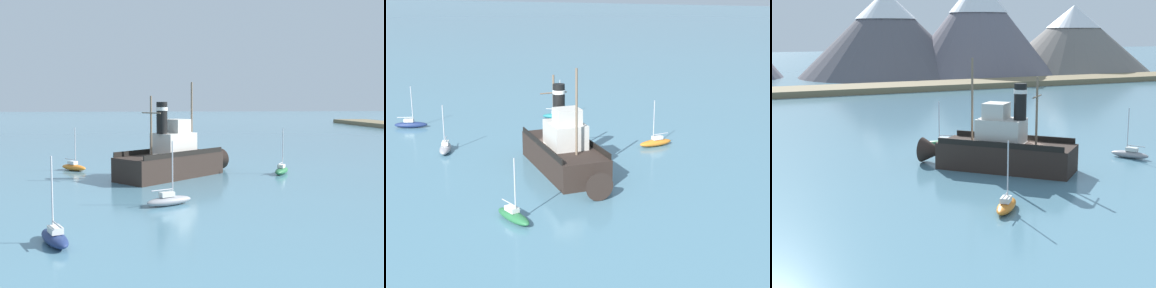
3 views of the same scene
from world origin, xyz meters
The scene contains 7 objects.
ground_plane centered at (0.00, 0.00, 0.00)m, with size 600.00×600.00×0.00m, color teal.
old_tugboat centered at (-1.96, 1.05, 1.83)m, with size 12.22×12.90×9.90m.
sailboat_grey centered at (11.84, -0.27, 0.43)m, with size 2.72×3.88×4.90m.
sailboat_green centered at (-2.62, 12.71, 0.43)m, with size 3.85×2.84×4.90m.
sailboat_orange centered at (-7.54, -10.09, 0.43)m, with size 3.36×3.56×4.90m.
sailboat_teal centered at (6.75, -17.37, 0.43)m, with size 3.96×2.05×4.90m.
sailboat_navy centered at (21.13, -7.09, 0.43)m, with size 3.91×2.61×4.90m.
Camera 2 is at (-21.47, 48.02, 17.43)m, focal length 55.00 mm.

